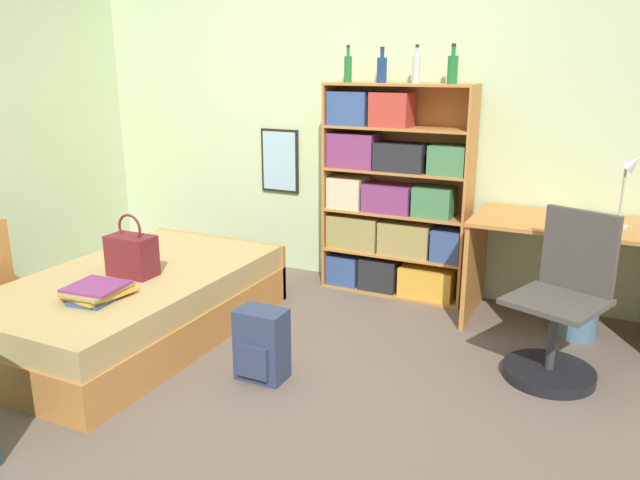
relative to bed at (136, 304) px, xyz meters
The scene contains 15 objects.
ground_plane 0.82m from the bed, ahead, with size 14.00×14.00×0.00m, color #66564C.
wall_back 2.14m from the bed, 64.69° to the left, with size 10.00×0.09×2.60m.
bed is the anchor object (origin of this frame).
handbag 0.35m from the bed, 44.92° to the right, with size 0.30×0.18×0.40m.
book_stack_on_bed 0.52m from the bed, 72.94° to the right, with size 0.33×0.38×0.08m.
bookcase 1.97m from the bed, 50.40° to the left, with size 1.09×0.30×1.58m.
bottle_green 2.23m from the bed, 59.02° to the left, with size 0.06×0.06×0.26m.
bottle_brown 2.35m from the bed, 52.79° to the left, with size 0.07×0.07×0.25m.
bottle_clear 2.48m from the bed, 46.30° to the left, with size 0.06×0.06×0.26m.
bottle_blue 2.62m from the bed, 41.22° to the left, with size 0.07×0.07×0.26m.
desk 2.82m from the bed, 27.18° to the left, with size 1.21×0.68×0.74m.
desk_lamp 3.18m from the bed, 24.12° to the left, with size 0.16×0.11×0.47m.
desk_chair 2.60m from the bed, 13.30° to the left, with size 0.59×0.59×0.94m.
backpack 1.06m from the bed, ahead, with size 0.27×0.21×0.41m.
waste_bin 2.87m from the bed, 24.97° to the left, with size 0.25×0.25×0.26m.
Camera 1 is at (1.94, -2.86, 1.72)m, focal length 35.00 mm.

